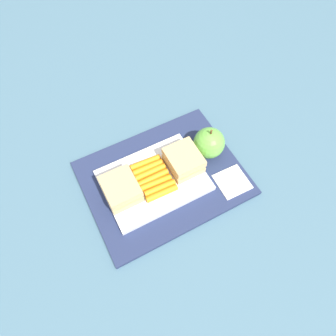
{
  "coord_description": "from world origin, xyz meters",
  "views": [
    {
      "loc": [
        -0.15,
        -0.31,
        0.65
      ],
      "look_at": [
        0.01,
        0.0,
        0.04
      ],
      "focal_mm": 33.15,
      "sensor_mm": 36.0,
      "label": 1
    }
  ],
  "objects": [
    {
      "name": "food_tray",
      "position": [
        -0.03,
        0.0,
        0.02
      ],
      "size": [
        0.23,
        0.17,
        0.01
      ],
      "primitive_type": "cube",
      "color": "white",
      "rests_on": "lunchbag_mat"
    },
    {
      "name": "ground_plane",
      "position": [
        0.0,
        0.0,
        0.0
      ],
      "size": [
        2.4,
        2.4,
        0.0
      ],
      "primitive_type": "plane",
      "color": "#42667A"
    },
    {
      "name": "sandwich_half_right",
      "position": [
        0.05,
        0.0,
        0.04
      ],
      "size": [
        0.07,
        0.08,
        0.04
      ],
      "color": "tan",
      "rests_on": "food_tray"
    },
    {
      "name": "carrot_sticks_bundle",
      "position": [
        -0.03,
        0.0,
        0.03
      ],
      "size": [
        0.08,
        0.1,
        0.02
      ],
      "color": "orange",
      "rests_on": "food_tray"
    },
    {
      "name": "lunchbag_mat",
      "position": [
        0.0,
        0.0,
        0.01
      ],
      "size": [
        0.36,
        0.28,
        0.01
      ],
      "primitive_type": "cube",
      "color": "navy",
      "rests_on": "ground_plane"
    },
    {
      "name": "sandwich_half_left",
      "position": [
        -0.1,
        0.0,
        0.04
      ],
      "size": [
        0.07,
        0.08,
        0.04
      ],
      "color": "tan",
      "rests_on": "food_tray"
    },
    {
      "name": "paper_napkin",
      "position": [
        0.14,
        -0.09,
        0.01
      ],
      "size": [
        0.07,
        0.07,
        0.0
      ],
      "primitive_type": "cube",
      "rotation": [
        0.0,
        0.0,
        -0.03
      ],
      "color": "white",
      "rests_on": "lunchbag_mat"
    },
    {
      "name": "apple",
      "position": [
        0.13,
        0.01,
        0.05
      ],
      "size": [
        0.07,
        0.07,
        0.09
      ],
      "color": "#66B742",
      "rests_on": "lunchbag_mat"
    }
  ]
}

